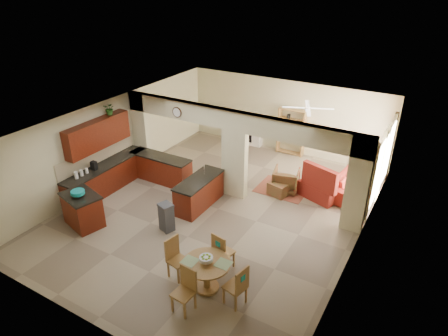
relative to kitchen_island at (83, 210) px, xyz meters
The scene contains 39 objects.
floor 3.87m from the kitchen_island, 42.18° to the left, with size 10.00×10.00×0.00m, color gray.
ceiling 4.48m from the kitchen_island, 42.18° to the left, with size 10.00×10.00×0.00m, color white.
wall_back 8.15m from the kitchen_island, 69.42° to the left, with size 8.00×8.00×0.00m, color beige.
wall_front 3.85m from the kitchen_island, 40.41° to the right, with size 8.00×8.00×0.00m, color beige.
wall_left 2.97m from the kitchen_island, 114.13° to the left, with size 10.00×10.00×0.00m, color beige.
wall_right 7.37m from the kitchen_island, 20.64° to the left, with size 10.00×10.00×0.00m, color beige.
partition_left_pier 3.79m from the kitchen_island, 103.43° to the left, with size 0.60×0.25×2.80m, color beige.
partition_center_pier 4.61m from the kitchen_island, 51.51° to the left, with size 0.80×0.25×2.20m, color beige.
partition_right_pier 7.52m from the kitchen_island, 28.66° to the left, with size 0.60×0.25×2.80m, color beige.
partition_header 5.00m from the kitchen_island, 51.51° to the left, with size 8.00×0.25×0.60m, color beige.
kitchen_counter 2.37m from the kitchen_island, 100.10° to the left, with size 2.52×3.29×1.48m.
upper_cabinets 2.49m from the kitchen_island, 118.73° to the left, with size 0.35×2.40×0.90m, color #401207.
peninsula 3.33m from the kitchen_island, 47.67° to the left, with size 0.70×1.85×0.91m.
wall_clock 4.04m from the kitchen_island, 76.15° to the left, with size 0.34×0.34×0.03m, color #492B18.
rug 6.20m from the kitchen_island, 49.15° to the left, with size 1.60×1.30×0.01m, color #954E36.
fireplace 7.52m from the kitchen_island, 80.46° to the left, with size 1.60×0.35×1.20m.
shelving_unit 8.07m from the kitchen_island, 66.64° to the left, with size 1.00×0.32×1.80m, color brown.
window_a 8.41m from the kitchen_island, 35.59° to the left, with size 0.02×0.90×1.90m, color white.
window_b 9.50m from the kitchen_island, 43.98° to the left, with size 0.02×0.90×1.90m, color white.
glazed_door 8.92m from the kitchen_island, 40.04° to the left, with size 0.02×0.70×2.10m, color white.
drape_a_left 8.04m from the kitchen_island, 32.27° to the left, with size 0.10×0.28×2.30m, color #402019.
drape_a_right 8.74m from the kitchen_island, 38.96° to the left, with size 0.10×0.28×2.30m, color #402019.
drape_b_left 9.06m from the kitchen_island, 41.42° to the left, with size 0.10×0.28×2.30m, color #402019.
drape_b_right 9.90m from the kitchen_island, 46.65° to the left, with size 0.10×0.28×2.30m, color #402019.
ceiling_fan 7.37m from the kitchen_island, 52.08° to the left, with size 1.00×1.00×0.10m, color white.
kitchen_island is the anchor object (origin of this frame).
teal_bowl 0.57m from the kitchen_island, 73.73° to the right, with size 0.37×0.37×0.17m, color teal.
trash_can 2.38m from the kitchen_island, 24.03° to the left, with size 0.36×0.30×0.76m, color #313133.
dining_table 4.35m from the kitchen_island, ahead, with size 1.08×1.08×0.74m.
fruit_bowl 4.35m from the kitchen_island, ahead, with size 0.31×0.31×0.16m, color #70A022.
sofa 8.38m from the kitchen_island, 42.85° to the left, with size 0.95×2.43×0.71m, color maroon.
chaise 7.20m from the kitchen_island, 42.79° to the left, with size 1.21×0.99×0.48m, color maroon.
armchair 6.25m from the kitchen_island, 48.39° to the left, with size 0.80×0.82×0.75m, color maroon.
ottoman 5.94m from the kitchen_island, 46.61° to the left, with size 0.58×0.58×0.42m, color maroon.
plant 3.32m from the kitchen_island, 112.16° to the left, with size 0.35×0.30×0.39m, color #1A4E15.
chair_north 4.30m from the kitchen_island, ahead, with size 0.49×0.49×1.02m.
chair_east 5.19m from the kitchen_island, ahead, with size 0.50×0.50×1.02m.
chair_south 4.40m from the kitchen_island, 14.20° to the right, with size 0.45×0.45×1.02m.
chair_west 3.48m from the kitchen_island, ahead, with size 0.49×0.49×1.02m.
Camera 1 is at (5.27, -8.67, 6.56)m, focal length 32.00 mm.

